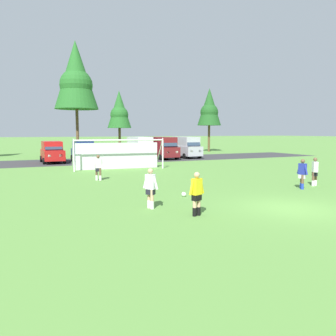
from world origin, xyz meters
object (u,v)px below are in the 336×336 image
at_px(referee, 197,194).
at_px(player_midfield_center, 302,174).
at_px(player_defender_far, 98,168).
at_px(player_winger_left, 315,172).
at_px(parked_car_slot_far_left, 52,152).
at_px(parked_car_slot_center_left, 114,152).
at_px(parked_car_slot_center, 140,147).
at_px(soccer_ball, 184,194).
at_px(parked_car_slot_left, 83,151).
at_px(soccer_goal, 118,154).
at_px(parked_car_slot_center_right, 163,147).
at_px(parked_car_slot_right, 186,147).
at_px(player_striker_near, 151,188).

distance_m(referee, player_midfield_center, 8.65).
relative_size(player_defender_far, player_winger_left, 1.00).
bearing_deg(parked_car_slot_far_left, referee, -84.62).
relative_size(parked_car_slot_center_left, parked_car_slot_center, 0.90).
height_order(player_defender_far, parked_car_slot_center_left, parked_car_slot_center_left).
bearing_deg(parked_car_slot_center, player_defender_far, -118.78).
xyz_separation_m(player_midfield_center, parked_car_slot_far_left, (-10.56, 22.39, 0.29)).
xyz_separation_m(soccer_ball, parked_car_slot_left, (-0.57, 21.85, 1.00)).
bearing_deg(soccer_goal, parked_car_slot_left, 98.05).
distance_m(soccer_ball, soccer_goal, 13.21).
bearing_deg(parked_car_slot_left, parked_car_slot_far_left, -175.98).
distance_m(parked_car_slot_center_left, parked_car_slot_center_right, 5.59).
distance_m(player_midfield_center, parked_car_slot_center, 23.72).
bearing_deg(player_midfield_center, parked_car_slot_right, 77.92).
height_order(player_striker_near, player_defender_far, same).
height_order(player_midfield_center, player_defender_far, same).
xyz_separation_m(parked_car_slot_far_left, parked_car_slot_center, (9.90, 1.31, 0.23)).
xyz_separation_m(parked_car_slot_center, parked_car_slot_right, (5.52, -0.99, 0.00)).
distance_m(parked_car_slot_center_left, parked_car_slot_right, 8.81).
xyz_separation_m(player_striker_near, player_midfield_center, (9.28, 0.94, 0.00)).
bearing_deg(parked_car_slot_right, player_defender_far, -133.86).
relative_size(soccer_ball, referee, 0.13).
bearing_deg(referee, parked_car_slot_center_left, 80.66).
distance_m(player_striker_near, parked_car_slot_center_right, 25.56).
relative_size(referee, player_defender_far, 1.00).
bearing_deg(player_defender_far, parked_car_slot_center, 61.22).
distance_m(soccer_goal, referee, 16.82).
xyz_separation_m(soccer_ball, soccer_goal, (0.66, 13.14, 1.18)).
xyz_separation_m(soccer_goal, parked_car_slot_far_left, (-4.36, 8.49, -0.18)).
bearing_deg(parked_car_slot_left, parked_car_slot_center, 9.18).
relative_size(player_defender_far, parked_car_slot_center_right, 0.34).
xyz_separation_m(referee, parked_car_slot_left, (0.75, 25.40, 0.29)).
height_order(player_midfield_center, parked_car_slot_right, parked_car_slot_right).
height_order(referee, parked_car_slot_left, parked_car_slot_left).
xyz_separation_m(player_striker_near, parked_car_slot_far_left, (-1.28, 23.33, 0.29)).
relative_size(referee, player_winger_left, 1.00).
bearing_deg(parked_car_slot_center_left, soccer_ball, -97.49).
height_order(player_midfield_center, parked_car_slot_center_right, parked_car_slot_center_right).
bearing_deg(player_winger_left, player_midfield_center, -161.19).
relative_size(soccer_ball, parked_car_slot_left, 0.05).
bearing_deg(referee, soccer_goal, 83.22).
xyz_separation_m(parked_car_slot_left, parked_car_slot_center_left, (3.51, 0.52, -0.24)).
distance_m(referee, player_defender_far, 10.83).
xyz_separation_m(parked_car_slot_far_left, parked_car_slot_center_right, (12.13, -0.19, 0.23)).
distance_m(player_midfield_center, parked_car_slot_right, 23.23).
relative_size(player_midfield_center, parked_car_slot_right, 0.34).
distance_m(player_striker_near, player_winger_left, 10.88).
distance_m(soccer_goal, parked_car_slot_center_left, 9.51).
xyz_separation_m(soccer_ball, referee, (-1.32, -3.56, 0.71)).
distance_m(soccer_goal, parked_car_slot_center_right, 11.36).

